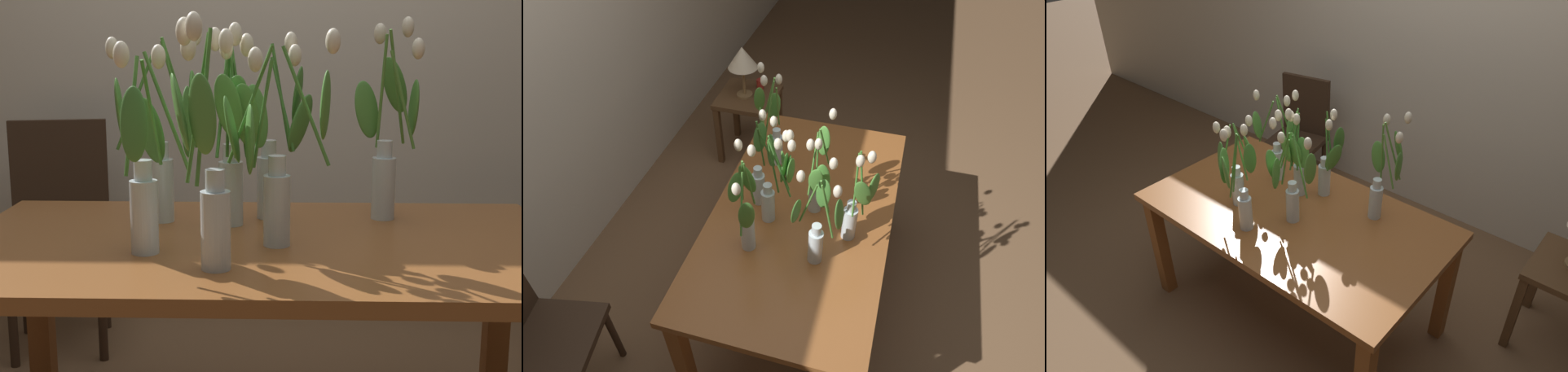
% 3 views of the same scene
% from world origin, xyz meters
% --- Properties ---
extents(room_wall_rear, '(9.00, 0.10, 2.70)m').
position_xyz_m(room_wall_rear, '(0.00, 1.52, 1.35)').
color(room_wall_rear, beige).
rests_on(room_wall_rear, ground).
extents(dining_table, '(1.60, 0.90, 0.74)m').
position_xyz_m(dining_table, '(0.00, 0.00, 0.65)').
color(dining_table, brown).
rests_on(dining_table, ground).
extents(tulip_vase_0, '(0.26, 0.21, 0.56)m').
position_xyz_m(tulip_vase_0, '(-0.29, 0.20, 0.95)').
color(tulip_vase_0, silver).
rests_on(tulip_vase_0, dining_table).
extents(tulip_vase_1, '(0.20, 0.17, 0.58)m').
position_xyz_m(tulip_vase_1, '(0.36, 0.27, 0.96)').
color(tulip_vase_1, silver).
rests_on(tulip_vase_1, dining_table).
extents(tulip_vase_2, '(0.17, 0.18, 0.56)m').
position_xyz_m(tulip_vase_2, '(-0.08, 0.11, 0.97)').
color(tulip_vase_2, silver).
rests_on(tulip_vase_2, dining_table).
extents(tulip_vase_3, '(0.29, 0.12, 0.54)m').
position_xyz_m(tulip_vase_3, '(0.03, -0.06, 0.94)').
color(tulip_vase_3, silver).
rests_on(tulip_vase_3, dining_table).
extents(tulip_vase_4, '(0.14, 0.15, 0.57)m').
position_xyz_m(tulip_vase_4, '(-0.11, -0.27, 0.94)').
color(tulip_vase_4, silver).
rests_on(tulip_vase_4, dining_table).
extents(tulip_vase_5, '(0.18, 0.14, 0.54)m').
position_xyz_m(tulip_vase_5, '(0.04, 0.23, 0.92)').
color(tulip_vase_5, silver).
rests_on(tulip_vase_5, dining_table).
extents(tulip_vase_6, '(0.19, 0.25, 0.52)m').
position_xyz_m(tulip_vase_6, '(-0.27, -0.13, 0.94)').
color(tulip_vase_6, silver).
rests_on(tulip_vase_6, dining_table).
extents(dining_chair, '(0.47, 0.47, 0.93)m').
position_xyz_m(dining_chair, '(-0.88, 1.06, 0.52)').
color(dining_chair, '#382619').
rests_on(dining_chair, ground).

